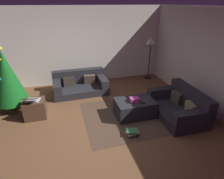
{
  "coord_description": "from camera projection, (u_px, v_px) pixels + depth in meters",
  "views": [
    {
      "loc": [
        -0.57,
        -3.44,
        2.68
      ],
      "look_at": [
        0.57,
        0.54,
        0.75
      ],
      "focal_mm": 30.07,
      "sensor_mm": 36.0,
      "label": 1
    }
  ],
  "objects": [
    {
      "name": "side_table",
      "position": [
        35.0,
        109.0,
        4.73
      ],
      "size": [
        0.52,
        0.44,
        0.48
      ],
      "primitive_type": "cube",
      "color": "#4C3323",
      "rests_on": "ground_plane"
    },
    {
      "name": "laptop",
      "position": [
        32.0,
        100.0,
        4.55
      ],
      "size": [
        0.4,
        0.46,
        0.18
      ],
      "color": "silver",
      "rests_on": "side_table"
    },
    {
      "name": "christmas_tree",
      "position": [
        7.0,
        77.0,
        4.81
      ],
      "size": [
        0.85,
        0.85,
        1.72
      ],
      "color": "brown",
      "rests_on": "ground_plane"
    },
    {
      "name": "corner_lamp",
      "position": [
        151.0,
        44.0,
        6.75
      ],
      "size": [
        0.36,
        0.36,
        1.56
      ],
      "color": "black",
      "rests_on": "ground_plane"
    },
    {
      "name": "couch_right",
      "position": [
        180.0,
        106.0,
        4.79
      ],
      "size": [
        1.03,
        1.58,
        0.72
      ],
      "rotation": [
        0.0,
        0.0,
        1.54
      ],
      "color": "#26262B",
      "rests_on": "ground_plane"
    },
    {
      "name": "corner_partition",
      "position": [
        221.0,
        66.0,
        4.5
      ],
      "size": [
        0.12,
        6.4,
        2.6
      ],
      "primitive_type": "cube",
      "color": "silver",
      "rests_on": "ground_plane"
    },
    {
      "name": "tv_remote",
      "position": [
        142.0,
        102.0,
        4.62
      ],
      "size": [
        0.11,
        0.17,
        0.02
      ],
      "primitive_type": "cube",
      "rotation": [
        0.0,
        0.0,
        0.43
      ],
      "color": "black",
      "rests_on": "ottoman"
    },
    {
      "name": "couch_left",
      "position": [
        80.0,
        84.0,
        6.12
      ],
      "size": [
        1.7,
        0.99,
        0.67
      ],
      "rotation": [
        0.0,
        0.0,
        3.16
      ],
      "color": "#26262B",
      "rests_on": "ground_plane"
    },
    {
      "name": "ottoman",
      "position": [
        135.0,
        108.0,
        4.82
      ],
      "size": [
        0.98,
        0.65,
        0.43
      ],
      "primitive_type": "cube",
      "color": "#26262B",
      "rests_on": "ground_plane"
    },
    {
      "name": "book_stack",
      "position": [
        132.0,
        133.0,
        4.13
      ],
      "size": [
        0.3,
        0.25,
        0.14
      ],
      "color": "#4C423D",
      "rests_on": "ground_plane"
    },
    {
      "name": "gift_box",
      "position": [
        134.0,
        100.0,
        4.67
      ],
      "size": [
        0.24,
        0.2,
        0.1
      ],
      "primitive_type": "cube",
      "rotation": [
        0.0,
        0.0,
        -0.07
      ],
      "color": "#B23F8C",
      "rests_on": "ottoman"
    },
    {
      "name": "area_rug",
      "position": [
        134.0,
        115.0,
        4.91
      ],
      "size": [
        2.6,
        2.0,
        0.01
      ],
      "primitive_type": "cube",
      "color": "#4D392B",
      "rests_on": "ground_plane"
    },
    {
      "name": "ground_plane",
      "position": [
        95.0,
        132.0,
        4.27
      ],
      "size": [
        6.4,
        6.4,
        0.0
      ],
      "primitive_type": "plane",
      "color": "brown"
    },
    {
      "name": "rear_partition",
      "position": [
        75.0,
        46.0,
        6.46
      ],
      "size": [
        6.4,
        0.12,
        2.6
      ],
      "primitive_type": "cube",
      "color": "silver",
      "rests_on": "ground_plane"
    }
  ]
}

